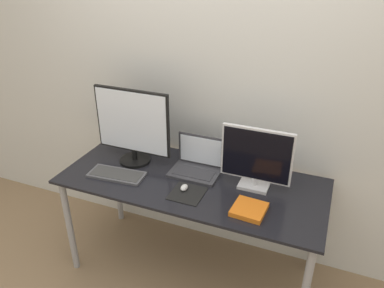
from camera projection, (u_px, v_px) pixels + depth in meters
name	position (u px, v px, depth m)	size (l,w,h in m)	color
wall_back	(216.00, 88.00, 2.52)	(7.00, 0.05, 2.50)	silver
desk	(192.00, 192.00, 2.44)	(1.69, 0.72, 0.76)	black
monitor_left	(133.00, 126.00, 2.49)	(0.54, 0.21, 0.52)	black
monitor_right	(256.00, 158.00, 2.23)	(0.43, 0.13, 0.40)	silver
laptop	(197.00, 163.00, 2.47)	(0.32, 0.23, 0.23)	#333338
keyboard	(117.00, 174.00, 2.44)	(0.38, 0.19, 0.02)	#4C4C51
mousepad	(187.00, 193.00, 2.26)	(0.20, 0.21, 0.00)	black
mouse	(185.00, 188.00, 2.28)	(0.04, 0.06, 0.03)	silver
book	(249.00, 209.00, 2.10)	(0.19, 0.20, 0.03)	orange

